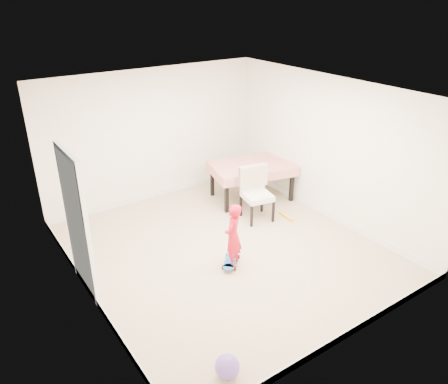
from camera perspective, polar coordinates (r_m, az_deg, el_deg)
ground at (r=7.28m, az=0.24°, el=-7.53°), size 5.00×5.00×0.00m
ceiling at (r=6.27m, az=0.29°, el=12.72°), size 4.50×5.00×0.04m
wall_back at (r=8.69m, az=-9.17°, el=7.24°), size 4.50×0.04×2.60m
wall_front at (r=5.06m, az=16.61°, el=-7.38°), size 4.50×0.04×2.60m
wall_left at (r=5.81m, az=-18.14°, el=-3.12°), size 0.04×5.00×2.60m
wall_right at (r=8.06m, az=13.47°, el=5.42°), size 0.04×5.00×2.60m
door at (r=6.20m, az=-18.59°, el=-4.24°), size 0.11×0.94×2.11m
baseboard_back at (r=9.15m, az=-8.67°, el=-0.15°), size 4.50×0.02×0.12m
baseboard_front at (r=5.80m, az=15.12°, el=-17.82°), size 4.50×0.02×0.12m
baseboard_left at (r=6.47m, az=-16.73°, el=-12.86°), size 0.02×5.00×0.12m
baseboard_right at (r=8.55m, az=12.69°, el=-2.40°), size 0.02×5.00×0.12m
dining_table at (r=8.85m, az=3.61°, el=1.43°), size 1.78×1.34×0.75m
dining_chair at (r=7.99m, az=4.38°, el=-0.34°), size 0.65×0.72×1.00m
skateboard at (r=6.92m, az=0.92°, el=-9.00°), size 0.59×0.58×0.09m
child at (r=6.59m, az=1.18°, el=-6.02°), size 0.45×0.42×1.04m
balloon at (r=5.19m, az=0.42°, el=-21.86°), size 0.28×0.28×0.28m
foam_toy at (r=8.30m, az=8.10°, el=-3.11°), size 0.09×0.40×0.06m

